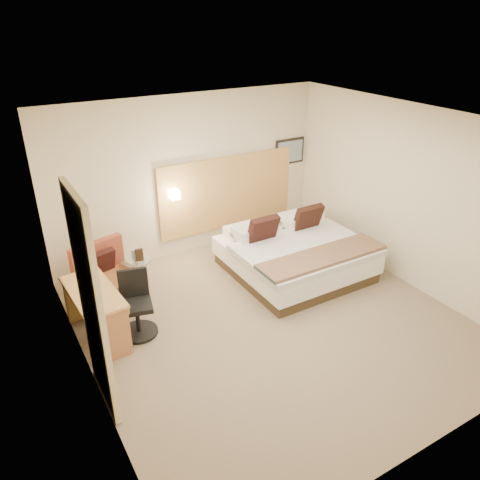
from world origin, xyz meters
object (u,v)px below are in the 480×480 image
desk (96,300)px  bed (294,254)px  side_table (138,273)px  lounge_chair (108,279)px  desk_chair (136,309)px

desk → bed: bearing=1.6°
bed → side_table: (-2.35, 0.79, -0.05)m
side_table → lounge_chair: bearing=-173.1°
desk_chair → bed: bearing=5.0°
lounge_chair → desk: (-0.37, -0.82, 0.22)m
bed → side_table: bearing=161.4°
desk → desk_chair: desk_chair is taller
bed → desk: 3.19m
side_table → desk_chair: desk_chair is taller
bed → desk: bed is taller
bed → lounge_chair: size_ratio=2.13×
side_table → desk: size_ratio=0.45×
lounge_chair → desk_chair: desk_chair is taller
bed → desk: (-3.18, -0.09, 0.24)m
lounge_chair → bed: bearing=-14.6°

